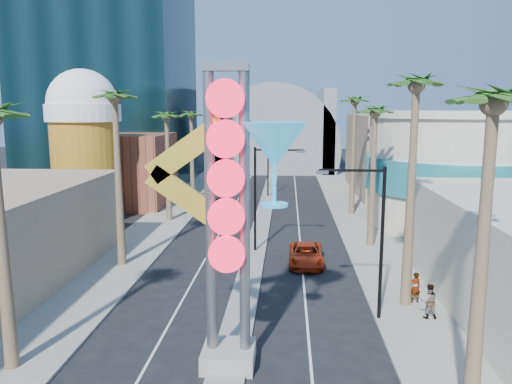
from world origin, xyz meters
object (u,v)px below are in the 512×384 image
object	(u,v)px
neon_sign	(247,197)
red_pickup	(306,255)
pedestrian_a	(415,287)
pedestrian_b	(429,301)

from	to	relation	value
neon_sign	red_pickup	size ratio (longest dim) A/B	2.45
neon_sign	pedestrian_a	bearing A→B (deg)	39.66
neon_sign	pedestrian_b	xyz separation A→B (m)	(8.92, 5.17, -6.24)
neon_sign	pedestrian_a	world-z (taller)	neon_sign
red_pickup	pedestrian_b	xyz separation A→B (m)	(5.96, -9.03, 0.35)
pedestrian_a	pedestrian_b	world-z (taller)	pedestrian_b
neon_sign	pedestrian_a	size ratio (longest dim) A/B	7.20
neon_sign	red_pickup	world-z (taller)	neon_sign
red_pickup	pedestrian_a	bearing A→B (deg)	-49.35
neon_sign	red_pickup	distance (m)	15.94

